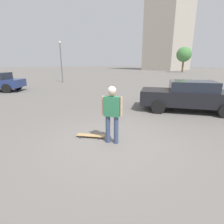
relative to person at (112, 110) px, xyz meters
name	(u,v)px	position (x,y,z in m)	size (l,w,h in m)	color
ground_plane	(112,142)	(0.00, 0.00, -1.01)	(220.00, 220.00, 0.00)	slate
person	(112,110)	(0.00, 0.00, 0.00)	(0.39, 0.53, 1.67)	#38476B
skateboard	(91,135)	(-0.22, 0.74, -0.95)	(0.69, 0.84, 0.08)	tan
car_parked_near	(189,96)	(5.20, -0.09, -0.25)	(3.83, 4.80, 1.46)	black
building_block_distant	(171,13)	(55.19, 28.23, 16.97)	(14.62, 10.84, 35.97)	#B2A899
tree_distant	(184,55)	(41.49, 16.31, 3.32)	(3.61, 3.61, 6.17)	brown
lamp_post	(61,58)	(7.66, 16.31, 1.83)	(0.28, 0.28, 4.74)	#59595E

